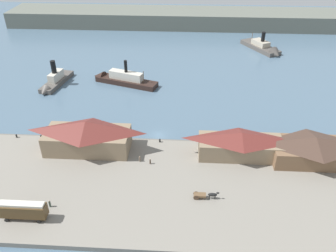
{
  "coord_description": "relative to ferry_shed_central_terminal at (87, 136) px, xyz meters",
  "views": [
    {
      "loc": [
        7.72,
        -81.57,
        54.83
      ],
      "look_at": [
        2.64,
        2.08,
        2.0
      ],
      "focal_mm": 37.02,
      "sensor_mm": 36.0,
      "label": 1
    }
  ],
  "objects": [
    {
      "name": "ground_plane",
      "position": [
        17.47,
        9.22,
        -5.45
      ],
      "size": [
        320.0,
        320.0,
        0.0
      ],
      "primitive_type": "plane",
      "color": "slate"
    },
    {
      "name": "quay_promenade",
      "position": [
        17.47,
        -12.78,
        -4.85
      ],
      "size": [
        110.0,
        36.0,
        1.2
      ],
      "primitive_type": "cube",
      "color": "gray",
      "rests_on": "ground"
    },
    {
      "name": "seawall_edge",
      "position": [
        17.47,
        5.62,
        -4.95
      ],
      "size": [
        110.0,
        0.8,
        1.0
      ],
      "primitive_type": "cube",
      "color": "#666159",
      "rests_on": "ground"
    },
    {
      "name": "ferry_shed_central_terminal",
      "position": [
        0.0,
        0.0,
        0.0
      ],
      "size": [
        21.97,
        9.8,
        8.37
      ],
      "color": "#847056",
      "rests_on": "quay_promenade"
    },
    {
      "name": "ferry_shed_west_terminal",
      "position": [
        39.14,
        -0.19,
        -0.83
      ],
      "size": [
        21.37,
        8.12,
        6.74
      ],
      "color": "#847056",
      "rests_on": "quay_promenade"
    },
    {
      "name": "ferry_shed_customs_shed",
      "position": [
        56.89,
        -1.09,
        -0.86
      ],
      "size": [
        20.57,
        10.5,
        6.69
      ],
      "color": "brown",
      "rests_on": "quay_promenade"
    },
    {
      "name": "street_tram",
      "position": [
        -6.87,
        -24.51,
        -1.77
      ],
      "size": [
        9.46,
        2.47,
        4.24
      ],
      "color": "#4C381E",
      "rests_on": "quay_promenade"
    },
    {
      "name": "horse_cart",
      "position": [
        29.84,
        -16.45,
        -3.32
      ],
      "size": [
        5.59,
        1.41,
        1.87
      ],
      "color": "brown",
      "rests_on": "quay_promenade"
    },
    {
      "name": "pedestrian_at_waters_edge",
      "position": [
        -2.95,
        -20.97,
        -3.47
      ],
      "size": [
        0.42,
        0.42,
        1.71
      ],
      "color": "#3D4C42",
      "rests_on": "quay_promenade"
    },
    {
      "name": "pedestrian_near_west_shed",
      "position": [
        14.0,
        -4.4,
        -3.53
      ],
      "size": [
        0.39,
        0.39,
        1.59
      ],
      "color": "#6B5B4C",
      "rests_on": "quay_promenade"
    },
    {
      "name": "pedestrian_walking_west",
      "position": [
        16.71,
        -5.21,
        -3.57
      ],
      "size": [
        0.37,
        0.37,
        1.51
      ],
      "color": "#4C3D33",
      "rests_on": "quay_promenade"
    },
    {
      "name": "mooring_post_center_west",
      "position": [
        -21.32,
        4.14,
        -3.8
      ],
      "size": [
        0.44,
        0.44,
        0.9
      ],
      "primitive_type": "cylinder",
      "color": "black",
      "rests_on": "quay_promenade"
    },
    {
      "name": "mooring_post_center_east",
      "position": [
        -14.4,
        4.26,
        -3.8
      ],
      "size": [
        0.44,
        0.44,
        0.9
      ],
      "primitive_type": "cylinder",
      "color": "black",
      "rests_on": "quay_promenade"
    },
    {
      "name": "mooring_post_east",
      "position": [
        18.32,
        4.33,
        -3.8
      ],
      "size": [
        0.44,
        0.44,
        0.9
      ],
      "primitive_type": "cylinder",
      "color": "black",
      "rests_on": "quay_promenade"
    },
    {
      "name": "ferry_mid_harbor",
      "position": [
        59.48,
        80.63,
        -4.06
      ],
      "size": [
        16.9,
        23.0,
        10.28
      ],
      "color": "#514C47",
      "rests_on": "ground"
    },
    {
      "name": "ferry_departing_north",
      "position": [
        0.62,
        43.34,
        -3.82
      ],
      "size": [
        25.73,
        12.85,
        10.55
      ],
      "color": "black",
      "rests_on": "ground"
    },
    {
      "name": "ferry_approaching_east",
      "position": [
        -22.93,
        39.24,
        -3.81
      ],
      "size": [
        7.6,
        20.06,
        10.41
      ],
      "color": "#514C47",
      "rests_on": "ground"
    },
    {
      "name": "far_headland",
      "position": [
        17.47,
        119.22,
        -1.45
      ],
      "size": [
        180.0,
        24.0,
        8.0
      ],
      "primitive_type": "cube",
      "color": "#60665B",
      "rests_on": "ground"
    }
  ]
}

